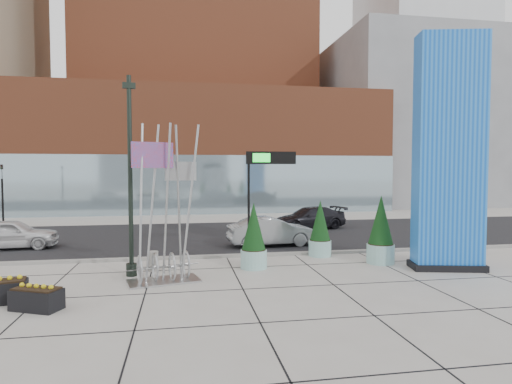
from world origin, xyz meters
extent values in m
plane|color=#9E9991|center=(0.00, 0.00, 0.00)|extent=(160.00, 160.00, 0.00)
cube|color=black|center=(0.00, 10.00, 0.01)|extent=(80.00, 12.00, 0.02)
cube|color=gray|center=(0.00, 4.00, 0.06)|extent=(80.00, 0.30, 0.12)
cube|color=#9B4B2D|center=(1.00, 27.00, 5.50)|extent=(34.00, 10.00, 11.00)
cube|color=#8CA5B2|center=(1.00, 22.20, 2.50)|extent=(34.00, 0.60, 5.00)
cube|color=slate|center=(26.00, 32.00, 9.00)|extent=(20.00, 18.00, 18.00)
cube|color=#B2B7BC|center=(36.00, 48.00, 27.50)|extent=(16.00, 16.00, 55.00)
cube|color=blue|center=(9.00, 0.41, 4.40)|extent=(2.60, 1.49, 8.80)
cube|color=black|center=(9.00, 0.41, 0.12)|extent=(2.83, 1.72, 0.24)
cylinder|color=black|center=(-2.66, 1.40, 3.52)|extent=(0.16, 0.16, 7.04)
cylinder|color=black|center=(-2.66, 1.40, 0.22)|extent=(0.39, 0.39, 0.44)
cube|color=black|center=(-2.66, 1.40, 6.69)|extent=(0.47, 0.27, 0.19)
cube|color=#B0B2B5|center=(-1.50, 0.35, 0.03)|extent=(2.55, 1.69, 0.06)
cylinder|color=#B0B2B5|center=(-2.24, 0.14, 2.65)|extent=(0.09, 0.09, 5.31)
cylinder|color=#B0B2B5|center=(-1.82, 0.51, 2.65)|extent=(0.09, 0.09, 5.31)
cylinder|color=#B0B2B5|center=(-1.39, 0.25, 2.65)|extent=(0.09, 0.09, 5.31)
cylinder|color=#B0B2B5|center=(-0.92, 0.57, 2.65)|extent=(0.09, 0.09, 5.31)
cylinder|color=#B0B2B5|center=(-0.65, 0.09, 2.65)|extent=(0.09, 0.09, 5.31)
torus|color=#B0B2B5|center=(-2.30, 0.25, 0.51)|extent=(0.30, 0.96, 0.97)
torus|color=#B0B2B5|center=(-1.77, 0.46, 0.51)|extent=(0.30, 0.96, 0.97)
torus|color=#B0B2B5|center=(-1.23, 0.25, 0.51)|extent=(0.30, 0.96, 0.97)
torus|color=#B0B2B5|center=(-0.70, 0.46, 0.51)|extent=(0.30, 0.96, 0.97)
cube|color=red|center=(-1.82, 0.35, 4.25)|extent=(1.33, 0.49, 0.85)
cube|color=#B0B2B5|center=(-0.86, 0.46, 3.72)|extent=(1.06, 0.20, 0.64)
cylinder|color=gray|center=(-1.95, 2.00, 0.37)|extent=(0.38, 0.38, 0.74)
cylinder|color=black|center=(1.94, 3.80, 2.24)|extent=(0.11, 0.11, 4.49)
cube|color=black|center=(2.90, 3.80, 4.27)|extent=(2.14, 0.27, 0.53)
cube|color=#19D833|center=(2.47, 3.68, 4.27)|extent=(0.75, 0.05, 0.37)
cylinder|color=#97CBC8|center=(7.00, 1.80, 0.38)|extent=(1.10, 1.10, 0.77)
cylinder|color=black|center=(7.00, 1.80, 0.77)|extent=(1.01, 1.01, 0.07)
cone|color=black|center=(7.00, 1.80, 1.76)|extent=(0.99, 0.99, 1.98)
cylinder|color=#97CBC8|center=(5.05, 3.60, 0.34)|extent=(0.98, 0.98, 0.69)
cylinder|color=black|center=(5.05, 3.60, 0.69)|extent=(0.90, 0.90, 0.06)
cone|color=black|center=(5.05, 3.60, 1.57)|extent=(0.88, 0.88, 1.76)
cylinder|color=#97CBC8|center=(1.81, 1.80, 0.35)|extent=(1.01, 1.01, 0.71)
cylinder|color=black|center=(1.81, 1.80, 0.71)|extent=(0.93, 0.93, 0.06)
cone|color=black|center=(1.81, 1.80, 1.62)|extent=(0.91, 0.91, 1.82)
cube|color=black|center=(-4.75, -1.99, 0.28)|extent=(1.45, 1.12, 0.56)
cube|color=black|center=(-4.75, -1.99, 0.57)|extent=(1.33, 1.00, 0.06)
cube|color=black|center=(-5.96, -1.20, 0.30)|extent=(1.52, 0.99, 0.60)
cube|color=black|center=(-5.96, -1.20, 0.62)|extent=(1.40, 0.87, 0.06)
imported|color=white|center=(-8.89, 7.65, 0.71)|extent=(4.29, 2.01, 1.42)
imported|color=#95989C|center=(3.47, 6.34, 0.71)|extent=(4.43, 1.88, 1.42)
imported|color=black|center=(7.07, 11.81, 0.69)|extent=(5.11, 3.03, 1.39)
cylinder|color=black|center=(-12.00, 15.00, 1.60)|extent=(0.12, 0.12, 3.20)
imported|color=black|center=(-12.00, 15.00, 3.65)|extent=(0.15, 0.18, 0.90)
camera|label=1|loc=(-0.87, -14.15, 3.77)|focal=30.00mm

